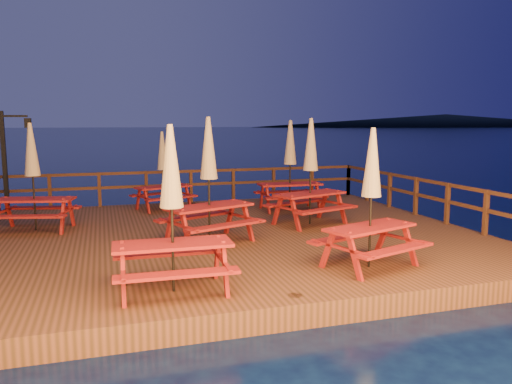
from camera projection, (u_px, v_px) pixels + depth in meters
ground at (226, 249)px, 12.21m from camera, size 500.00×500.00×0.00m
deck at (226, 241)px, 12.19m from camera, size 12.00×10.00×0.40m
deck_piles at (226, 261)px, 12.26m from camera, size 11.44×9.44×1.40m
railing at (210, 192)px, 13.73m from camera, size 11.80×9.75×1.10m
lamp_post at (10, 152)px, 14.63m from camera, size 0.85×0.18×3.00m
headland_right at (446, 120)px, 283.38m from camera, size 230.40×86.40×7.00m
picnic_table_0 at (163, 169)px, 15.28m from camera, size 2.04×1.86×2.39m
picnic_table_1 at (172, 206)px, 7.80m from camera, size 1.91×1.59×2.66m
picnic_table_2 at (371, 196)px, 9.15m from camera, size 2.19×1.99×2.59m
picnic_table_3 at (33, 175)px, 12.26m from camera, size 2.17×1.93×2.67m
picnic_table_4 at (209, 178)px, 11.04m from camera, size 2.41×2.21×2.80m
picnic_table_5 at (310, 170)px, 13.01m from camera, size 2.36×2.14×2.78m
picnic_table_6 at (290, 164)px, 15.16m from camera, size 1.98×1.66×2.73m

